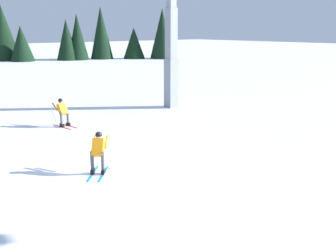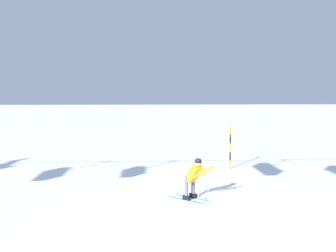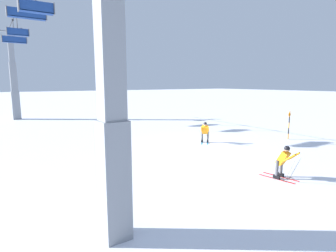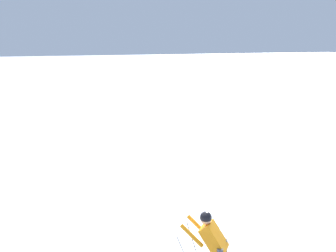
{
  "view_description": "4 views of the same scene",
  "coord_description": "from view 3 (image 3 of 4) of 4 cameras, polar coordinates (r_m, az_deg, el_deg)",
  "views": [
    {
      "loc": [
        12.47,
        -7.54,
        5.21
      ],
      "look_at": [
        1.62,
        1.43,
        1.6
      ],
      "focal_mm": 40.66,
      "sensor_mm": 36.0,
      "label": 1
    },
    {
      "loc": [
        2.33,
        13.22,
        3.77
      ],
      "look_at": [
        1.56,
        0.72,
        2.79
      ],
      "focal_mm": 43.8,
      "sensor_mm": 36.0,
      "label": 2
    },
    {
      "loc": [
        -13.61,
        11.53,
        4.22
      ],
      "look_at": [
        0.23,
        2.33,
        1.55
      ],
      "focal_mm": 28.86,
      "sensor_mm": 36.0,
      "label": 3
    },
    {
      "loc": [
        -3.25,
        -7.66,
        4.96
      ],
      "look_at": [
        1.02,
        2.62,
        2.58
      ],
      "focal_mm": 42.79,
      "sensor_mm": 36.0,
      "label": 4
    }
  ],
  "objects": [
    {
      "name": "ground_plane",
      "position": [
        18.33,
        6.49,
        -4.25
      ],
      "size": [
        260.0,
        260.0,
        0.0
      ],
      "primitive_type": "plane",
      "color": "white"
    },
    {
      "name": "skier_carving_main",
      "position": [
        19.18,
        7.83,
        -0.95
      ],
      "size": [
        1.63,
        1.58,
        1.68
      ],
      "color": "#198CCC",
      "rests_on": "ground_plane"
    },
    {
      "name": "lift_tower_near",
      "position": [
        7.03,
        -11.96,
        9.72
      ],
      "size": [
        0.71,
        2.48,
        10.33
      ],
      "color": "gray",
      "rests_on": "ground_plane"
    },
    {
      "name": "lift_tower_far",
      "position": [
        35.91,
        -29.76,
        8.02
      ],
      "size": [
        0.84,
        2.83,
        10.33
      ],
      "color": "gray",
      "rests_on": "ground_plane"
    },
    {
      "name": "chairlift_seat_second",
      "position": [
        17.51,
        -26.04,
        21.77
      ],
      "size": [
        0.61,
        1.8,
        2.27
      ],
      "color": "black"
    },
    {
      "name": "chairlift_seat_middle",
      "position": [
        21.4,
        -27.65,
        20.22
      ],
      "size": [
        0.61,
        2.39,
        1.83
      ],
      "color": "black"
    },
    {
      "name": "chairlift_seat_fourth",
      "position": [
        27.69,
        -29.15,
        17.0
      ],
      "size": [
        0.61,
        1.73,
        2.02
      ],
      "color": "black"
    },
    {
      "name": "chairlift_seat_farthest",
      "position": [
        31.21,
        -29.69,
        15.59
      ],
      "size": [
        0.61,
        2.16,
        2.2
      ],
      "color": "black"
    },
    {
      "name": "trail_marker_pole",
      "position": [
        22.06,
        24.19,
        0.32
      ],
      "size": [
        0.07,
        0.28,
        2.14
      ],
      "color": "orange",
      "rests_on": "ground_plane"
    },
    {
      "name": "skier_distant_uphill",
      "position": [
        12.97,
        23.16,
        -6.54
      ],
      "size": [
        1.71,
        0.85,
        1.66
      ],
      "color": "red",
      "rests_on": "ground_plane"
    }
  ]
}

